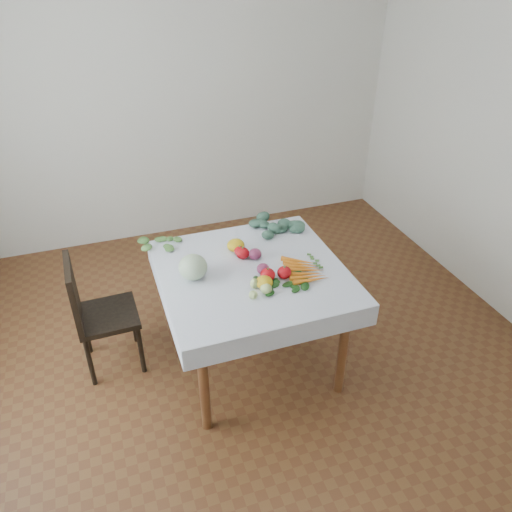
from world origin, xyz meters
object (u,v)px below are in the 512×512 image
Objects in this scene: table at (252,284)px; cabbage at (193,267)px; chair at (93,309)px; heirloom_back at (236,245)px; carrot_bunch at (304,270)px.

cabbage reaches higher than table.
table is 1.03m from chair.
chair is at bearing 177.40° from heirloom_back.
table is 0.40m from cabbage.
cabbage is 1.49× the size of heirloom_back.
chair is 4.89× the size of cabbage.
cabbage is at bearing 165.35° from carrot_bunch.
cabbage is 0.53× the size of carrot_bunch.
cabbage reaches higher than chair.
heirloom_back is (0.33, 0.21, -0.04)m from cabbage.
chair is (-0.97, 0.30, -0.17)m from table.
chair is at bearing 163.03° from table.
table is at bearing -6.53° from cabbage.
chair is 1.00m from heirloom_back.
heirloom_back is at bearing 95.62° from table.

